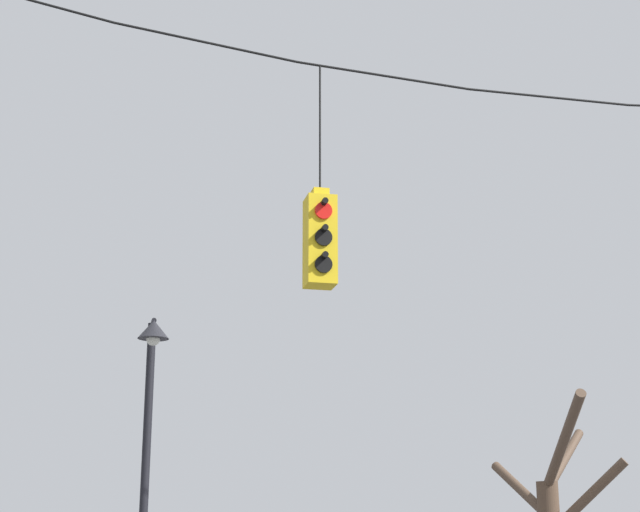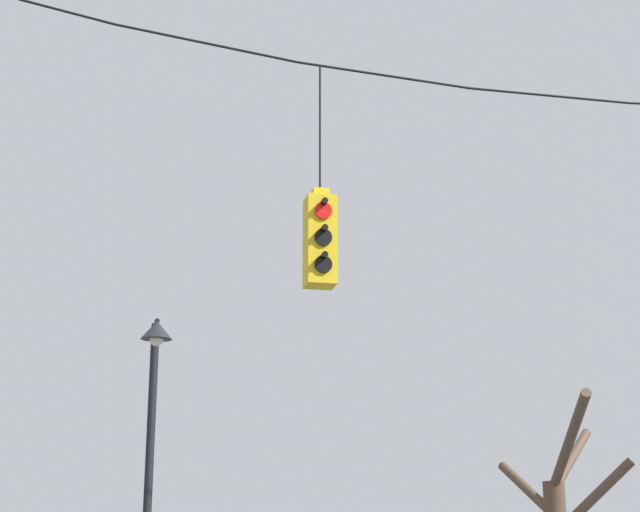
# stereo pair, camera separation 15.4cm
# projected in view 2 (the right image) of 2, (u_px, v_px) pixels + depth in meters

# --- Properties ---
(span_wire) EXTENTS (15.25, 0.03, 0.82)m
(span_wire) POSITION_uv_depth(u_px,v_px,m) (550.00, 77.00, 12.45)
(span_wire) COLOR black
(traffic_light_over_intersection) EXTENTS (0.34, 0.58, 2.74)m
(traffic_light_over_intersection) POSITION_uv_depth(u_px,v_px,m) (320.00, 239.00, 11.24)
(traffic_light_over_intersection) COLOR yellow
(street_lamp) EXTENTS (0.44, 0.76, 5.09)m
(street_lamp) POSITION_uv_depth(u_px,v_px,m) (152.00, 425.00, 13.59)
(street_lamp) COLOR black
(street_lamp) RESTS_ON ground_plane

